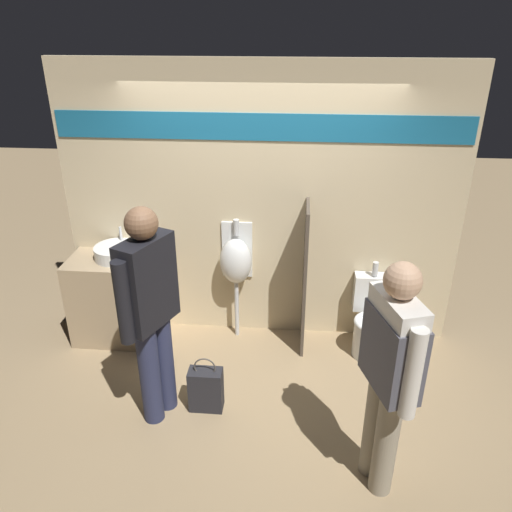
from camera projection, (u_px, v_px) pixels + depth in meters
The scene contains 11 objects.
ground_plane at pixel (254, 361), 4.82m from camera, with size 16.00×16.00×0.00m, color #997F5B.
display_wall at pixel (260, 207), 4.76m from camera, with size 3.80×0.07×2.70m.
sink_counter at pixel (117, 299), 5.01m from camera, with size 0.85×0.52×0.88m.
sink_basin at pixel (117, 252), 4.84m from camera, with size 0.43×0.43×0.26m.
cell_phone at pixel (134, 265), 4.70m from camera, with size 0.07×0.14×0.01m.
divider_near_counter at pixel (305, 279), 4.76m from camera, with size 0.03×0.46×1.49m.
urinal_near_counter at pixel (236, 261), 4.87m from camera, with size 0.31×0.25×1.26m.
toilet at pixel (372, 324), 4.85m from camera, with size 0.38×0.54×0.89m.
person_in_vest at pixel (390, 366), 3.16m from camera, with size 0.35×0.58×1.74m.
person_with_lanyard at pixel (150, 309), 3.78m from camera, with size 0.37×0.59×1.83m.
shopping_bag at pixel (206, 389), 4.17m from camera, with size 0.28×0.15×0.51m.
Camera 1 is at (0.35, -3.87, 3.02)m, focal length 35.00 mm.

